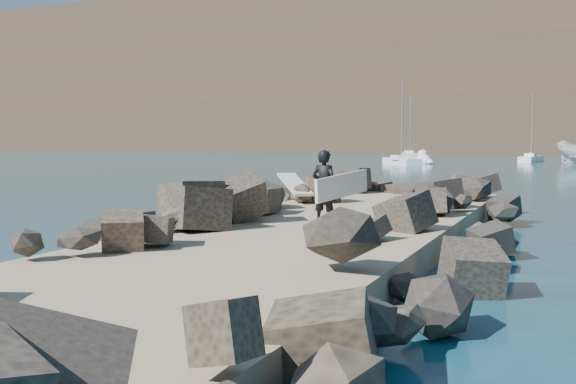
# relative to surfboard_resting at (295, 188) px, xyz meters

# --- Properties ---
(ground) EXTENTS (800.00, 800.00, 0.00)m
(ground) POSITION_rel_surfboard_resting_xyz_m (2.74, -5.59, -1.04)
(ground) COLOR #0F384C
(ground) RESTS_ON ground
(jetty) EXTENTS (6.00, 26.00, 0.60)m
(jetty) POSITION_rel_surfboard_resting_xyz_m (2.74, -7.59, -0.74)
(jetty) COLOR #8C7759
(jetty) RESTS_ON ground
(riprap_left) EXTENTS (2.60, 22.00, 1.00)m
(riprap_left) POSITION_rel_surfboard_resting_xyz_m (-0.16, -7.09, -0.54)
(riprap_left) COLOR black
(riprap_left) RESTS_ON ground
(riprap_right) EXTENTS (2.60, 22.00, 1.00)m
(riprap_right) POSITION_rel_surfboard_resting_xyz_m (5.64, -7.09, -0.54)
(riprap_right) COLOR black
(riprap_right) RESTS_ON ground
(surfboard_resting) EXTENTS (2.02, 2.34, 0.08)m
(surfboard_resting) POSITION_rel_surfboard_resting_xyz_m (0.00, 0.00, 0.00)
(surfboard_resting) COLOR silver
(surfboard_resting) RESTS_ON riprap_left
(surfer_with_board) EXTENTS (1.07, 2.16, 1.77)m
(surfer_with_board) POSITION_rel_surfboard_resting_xyz_m (2.94, -4.79, 0.45)
(surfer_with_board) COLOR black
(surfer_with_board) RESTS_ON jetty
(sailboat_a) EXTENTS (5.41, 6.96, 8.79)m
(sailboat_a) POSITION_rel_surfboard_resting_xyz_m (-7.71, 44.13, -0.69)
(sailboat_a) COLOR white
(sailboat_a) RESTS_ON ground
(sailboat_e) EXTENTS (3.80, 7.30, 8.64)m
(sailboat_e) POSITION_rel_surfboard_resting_xyz_m (-12.54, 67.79, -0.69)
(sailboat_e) COLOR white
(sailboat_e) RESTS_ON ground
(sailboat_b) EXTENTS (2.38, 6.53, 7.78)m
(sailboat_b) POSITION_rel_surfboard_resting_xyz_m (3.65, 57.48, -0.69)
(sailboat_b) COLOR white
(sailboat_b) RESTS_ON ground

